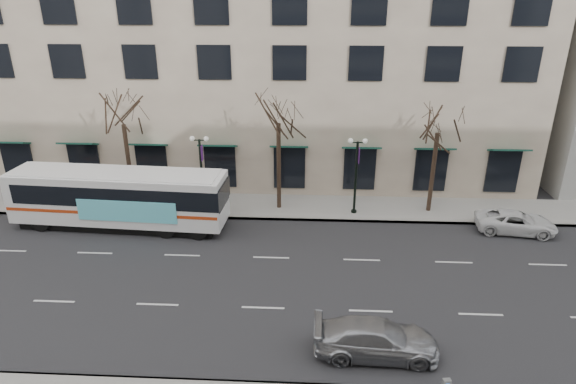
# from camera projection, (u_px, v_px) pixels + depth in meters

# --- Properties ---
(ground) EXTENTS (160.00, 160.00, 0.00)m
(ground) POSITION_uv_depth(u_px,v_px,m) (267.00, 281.00, 24.55)
(ground) COLOR black
(ground) RESTS_ON ground
(sidewalk_far) EXTENTS (80.00, 4.00, 0.15)m
(sidewalk_far) POSITION_uv_depth(u_px,v_px,m) (353.00, 208.00, 32.58)
(sidewalk_far) COLOR gray
(sidewalk_far) RESTS_ON ground
(building_hotel) EXTENTS (40.00, 20.00, 24.00)m
(building_hotel) POSITION_uv_depth(u_px,v_px,m) (264.00, 13.00, 39.39)
(building_hotel) COLOR tan
(building_hotel) RESTS_ON ground
(tree_far_left) EXTENTS (3.60, 3.60, 8.34)m
(tree_far_left) POSITION_uv_depth(u_px,v_px,m) (122.00, 110.00, 30.55)
(tree_far_left) COLOR black
(tree_far_left) RESTS_ON ground
(tree_far_mid) EXTENTS (3.60, 3.60, 8.55)m
(tree_far_mid) POSITION_uv_depth(u_px,v_px,m) (278.00, 108.00, 30.01)
(tree_far_mid) COLOR black
(tree_far_mid) RESTS_ON ground
(tree_far_right) EXTENTS (3.60, 3.60, 8.06)m
(tree_far_right) POSITION_uv_depth(u_px,v_px,m) (439.00, 118.00, 29.73)
(tree_far_right) COLOR black
(tree_far_right) RESTS_ON ground
(lamp_post_left) EXTENTS (1.22, 0.45, 5.21)m
(lamp_post_left) POSITION_uv_depth(u_px,v_px,m) (202.00, 170.00, 31.21)
(lamp_post_left) COLOR black
(lamp_post_left) RESTS_ON ground
(lamp_post_right) EXTENTS (1.22, 0.45, 5.21)m
(lamp_post_right) POSITION_uv_depth(u_px,v_px,m) (356.00, 173.00, 30.74)
(lamp_post_right) COLOR black
(lamp_post_right) RESTS_ON ground
(city_bus) EXTENTS (13.42, 3.69, 3.60)m
(city_bus) POSITION_uv_depth(u_px,v_px,m) (120.00, 197.00, 29.58)
(city_bus) COLOR white
(city_bus) RESTS_ON ground
(silver_car) EXTENTS (5.08, 2.15, 1.46)m
(silver_car) POSITION_uv_depth(u_px,v_px,m) (376.00, 339.00, 19.32)
(silver_car) COLOR #A2A4AA
(silver_car) RESTS_ON ground
(white_pickup) EXTENTS (4.94, 2.76, 1.31)m
(white_pickup) POSITION_uv_depth(u_px,v_px,m) (516.00, 222.00, 29.33)
(white_pickup) COLOR silver
(white_pickup) RESTS_ON ground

